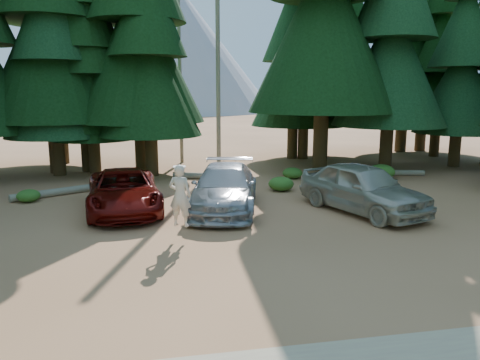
{
  "coord_description": "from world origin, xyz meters",
  "views": [
    {
      "loc": [
        -2.93,
        -11.7,
        4.27
      ],
      "look_at": [
        -0.02,
        3.64,
        1.25
      ],
      "focal_mm": 35.0,
      "sensor_mm": 36.0,
      "label": 1
    }
  ],
  "objects_px": {
    "silver_minivan_center": "(225,188)",
    "silver_minivan_right": "(363,188)",
    "frisbee_player": "(180,195)",
    "log_left": "(65,191)",
    "log_mid": "(209,176)",
    "red_pickup": "(124,191)",
    "log_right": "(379,173)"
  },
  "relations": [
    {
      "from": "log_mid",
      "to": "log_right",
      "type": "xyz_separation_m",
      "value": [
        8.55,
        -0.63,
        -0.01
      ]
    },
    {
      "from": "log_right",
      "to": "frisbee_player",
      "type": "bearing_deg",
      "value": -127.99
    },
    {
      "from": "silver_minivan_center",
      "to": "log_right",
      "type": "bearing_deg",
      "value": 45.15
    },
    {
      "from": "silver_minivan_center",
      "to": "log_right",
      "type": "relative_size",
      "value": 1.22
    },
    {
      "from": "log_left",
      "to": "red_pickup",
      "type": "bearing_deg",
      "value": -81.33
    },
    {
      "from": "silver_minivan_center",
      "to": "log_left",
      "type": "height_order",
      "value": "silver_minivan_center"
    },
    {
      "from": "red_pickup",
      "to": "frisbee_player",
      "type": "height_order",
      "value": "frisbee_player"
    },
    {
      "from": "log_mid",
      "to": "silver_minivan_right",
      "type": "bearing_deg",
      "value": -36.67
    },
    {
      "from": "log_left",
      "to": "frisbee_player",
      "type": "bearing_deg",
      "value": -87.44
    },
    {
      "from": "red_pickup",
      "to": "silver_minivan_right",
      "type": "bearing_deg",
      "value": -16.3
    },
    {
      "from": "red_pickup",
      "to": "log_left",
      "type": "xyz_separation_m",
      "value": [
        -2.55,
        3.2,
        -0.58
      ]
    },
    {
      "from": "red_pickup",
      "to": "log_right",
      "type": "xyz_separation_m",
      "value": [
        12.29,
        4.86,
        -0.59
      ]
    },
    {
      "from": "silver_minivan_right",
      "to": "log_left",
      "type": "xyz_separation_m",
      "value": [
        -10.84,
        4.89,
        -0.72
      ]
    },
    {
      "from": "silver_minivan_right",
      "to": "log_right",
      "type": "xyz_separation_m",
      "value": [
        4.0,
        6.55,
        -0.73
      ]
    },
    {
      "from": "silver_minivan_center",
      "to": "log_right",
      "type": "distance_m",
      "value": 10.25
    },
    {
      "from": "silver_minivan_right",
      "to": "red_pickup",
      "type": "bearing_deg",
      "value": 148.92
    },
    {
      "from": "silver_minivan_right",
      "to": "frisbee_player",
      "type": "bearing_deg",
      "value": 176.98
    },
    {
      "from": "red_pickup",
      "to": "log_left",
      "type": "relative_size",
      "value": 1.23
    },
    {
      "from": "red_pickup",
      "to": "frisbee_player",
      "type": "xyz_separation_m",
      "value": [
        1.78,
        -3.62,
        0.58
      ]
    },
    {
      "from": "silver_minivan_right",
      "to": "log_left",
      "type": "bearing_deg",
      "value": 136.15
    },
    {
      "from": "red_pickup",
      "to": "log_right",
      "type": "height_order",
      "value": "red_pickup"
    },
    {
      "from": "silver_minivan_center",
      "to": "silver_minivan_right",
      "type": "distance_m",
      "value": 4.89
    },
    {
      "from": "red_pickup",
      "to": "frisbee_player",
      "type": "bearing_deg",
      "value": -68.58
    },
    {
      "from": "silver_minivan_right",
      "to": "log_left",
      "type": "distance_m",
      "value": 11.91
    },
    {
      "from": "frisbee_player",
      "to": "log_mid",
      "type": "distance_m",
      "value": 9.39
    },
    {
      "from": "silver_minivan_center",
      "to": "log_mid",
      "type": "relative_size",
      "value": 1.51
    },
    {
      "from": "log_right",
      "to": "silver_minivan_center",
      "type": "bearing_deg",
      "value": -135.57
    },
    {
      "from": "log_mid",
      "to": "silver_minivan_center",
      "type": "bearing_deg",
      "value": -70.81
    },
    {
      "from": "frisbee_player",
      "to": "log_left",
      "type": "bearing_deg",
      "value": -32.85
    },
    {
      "from": "red_pickup",
      "to": "log_left",
      "type": "distance_m",
      "value": 4.13
    },
    {
      "from": "frisbee_player",
      "to": "log_mid",
      "type": "height_order",
      "value": "frisbee_player"
    },
    {
      "from": "frisbee_player",
      "to": "silver_minivan_right",
      "type": "bearing_deg",
      "value": -138.69
    }
  ]
}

